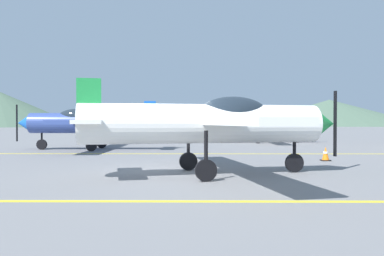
{
  "coord_description": "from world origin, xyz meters",
  "views": [
    {
      "loc": [
        0.86,
        -11.4,
        1.59
      ],
      "look_at": [
        0.7,
        14.0,
        1.2
      ],
      "focal_mm": 34.5,
      "sensor_mm": 36.0,
      "label": 1
    }
  ],
  "objects_px": {
    "airplane_far": "(262,122)",
    "airplane_back": "(205,122)",
    "airplane_mid": "(88,122)",
    "traffic_cone_front": "(326,154)",
    "airplane_near": "(213,122)"
  },
  "relations": [
    {
      "from": "airplane_near",
      "to": "airplane_back",
      "type": "distance_m",
      "value": 29.3
    },
    {
      "from": "airplane_mid",
      "to": "traffic_cone_front",
      "type": "height_order",
      "value": "airplane_mid"
    },
    {
      "from": "airplane_back",
      "to": "traffic_cone_front",
      "type": "xyz_separation_m",
      "value": [
        4.21,
        -25.19,
        -1.31
      ]
    },
    {
      "from": "airplane_back",
      "to": "traffic_cone_front",
      "type": "relative_size",
      "value": 16.05
    },
    {
      "from": "airplane_near",
      "to": "airplane_back",
      "type": "height_order",
      "value": "same"
    },
    {
      "from": "airplane_mid",
      "to": "traffic_cone_front",
      "type": "distance_m",
      "value": 13.22
    },
    {
      "from": "airplane_near",
      "to": "airplane_far",
      "type": "relative_size",
      "value": 1.0
    },
    {
      "from": "airplane_mid",
      "to": "airplane_far",
      "type": "xyz_separation_m",
      "value": [
        11.56,
        7.6,
        0.0
      ]
    },
    {
      "from": "airplane_far",
      "to": "airplane_back",
      "type": "height_order",
      "value": "same"
    },
    {
      "from": "airplane_far",
      "to": "traffic_cone_front",
      "type": "relative_size",
      "value": 15.97
    },
    {
      "from": "airplane_near",
      "to": "traffic_cone_front",
      "type": "height_order",
      "value": "airplane_near"
    },
    {
      "from": "airplane_mid",
      "to": "airplane_back",
      "type": "bearing_deg",
      "value": 68.7
    },
    {
      "from": "airplane_far",
      "to": "airplane_back",
      "type": "relative_size",
      "value": 0.99
    },
    {
      "from": "airplane_far",
      "to": "traffic_cone_front",
      "type": "xyz_separation_m",
      "value": [
        0.08,
        -13.73,
        -1.31
      ]
    },
    {
      "from": "airplane_mid",
      "to": "airplane_back",
      "type": "height_order",
      "value": "same"
    }
  ]
}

